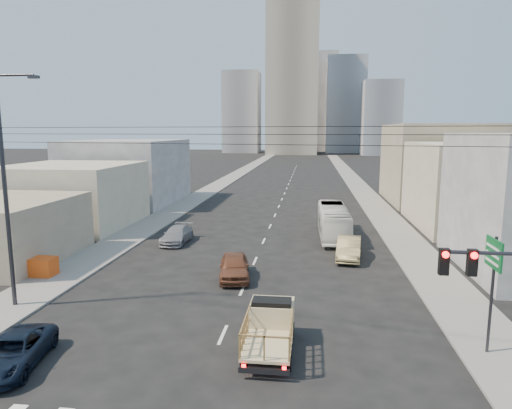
% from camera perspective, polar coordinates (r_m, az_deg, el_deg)
% --- Properties ---
extents(ground, '(420.00, 420.00, 0.00)m').
position_cam_1_polar(ground, '(19.80, -5.33, -18.34)').
color(ground, black).
rests_on(ground, ground).
extents(sidewalk_left, '(3.50, 180.00, 0.12)m').
position_cam_1_polar(sidewalk_left, '(88.99, -3.25, 3.29)').
color(sidewalk_left, gray).
rests_on(sidewalk_left, ground).
extents(sidewalk_right, '(3.50, 180.00, 0.12)m').
position_cam_1_polar(sidewalk_right, '(87.98, 12.02, 3.03)').
color(sidewalk_right, gray).
rests_on(sidewalk_right, ground).
extents(lane_dashes, '(0.15, 104.00, 0.01)m').
position_cam_1_polar(lane_dashes, '(70.84, 3.72, 1.73)').
color(lane_dashes, silver).
rests_on(lane_dashes, ground).
extents(flatbed_pickup, '(1.95, 4.41, 1.90)m').
position_cam_1_polar(flatbed_pickup, '(19.73, 1.75, -14.88)').
color(flatbed_pickup, '#CAB787').
rests_on(flatbed_pickup, ground).
extents(navy_pickup, '(2.79, 4.77, 1.25)m').
position_cam_1_polar(navy_pickup, '(20.94, -28.10, -15.94)').
color(navy_pickup, black).
rests_on(navy_pickup, ground).
extents(city_bus, '(2.54, 10.00, 2.77)m').
position_cam_1_polar(city_bus, '(40.31, 9.65, -2.05)').
color(city_bus, white).
rests_on(city_bus, ground).
extents(sedan_brown, '(2.54, 4.77, 1.54)m').
position_cam_1_polar(sedan_brown, '(28.80, -2.72, -7.72)').
color(sedan_brown, brown).
rests_on(sedan_brown, ground).
extents(sedan_tan, '(2.14, 4.86, 1.55)m').
position_cam_1_polar(sedan_tan, '(33.73, 11.53, -5.37)').
color(sedan_tan, '#918254').
rests_on(sedan_tan, ground).
extents(sedan_grey, '(1.97, 4.68, 1.35)m').
position_cam_1_polar(sedan_grey, '(38.24, -9.87, -3.76)').
color(sedan_grey, gray).
rests_on(sedan_grey, ground).
extents(traffic_signal, '(3.23, 0.35, 6.00)m').
position_cam_1_polar(traffic_signal, '(15.71, 29.22, -10.79)').
color(traffic_signal, '#2D2D33').
rests_on(traffic_signal, ground).
extents(green_sign, '(0.18, 1.60, 5.00)m').
position_cam_1_polar(green_sign, '(20.75, 27.52, -6.94)').
color(green_sign, '#2D2D33').
rests_on(green_sign, ground).
extents(streetlamp_left, '(2.36, 0.25, 12.00)m').
position_cam_1_polar(streetlamp_left, '(26.20, -28.72, 2.13)').
color(streetlamp_left, '#2D2D33').
rests_on(streetlamp_left, ground).
extents(overhead_wires, '(23.01, 5.02, 0.72)m').
position_cam_1_polar(overhead_wires, '(19.04, -4.77, 8.64)').
color(overhead_wires, black).
rests_on(overhead_wires, ground).
extents(crate_stack, '(1.80, 1.20, 1.14)m').
position_cam_1_polar(crate_stack, '(32.04, -25.32, -7.02)').
color(crate_stack, '#E04E15').
rests_on(crate_stack, sidewalk_left).
extents(bldg_right_mid, '(11.00, 14.00, 8.00)m').
position_cam_1_polar(bldg_right_mid, '(48.07, 25.88, 2.11)').
color(bldg_right_mid, '#B1A58E').
rests_on(bldg_right_mid, ground).
extents(bldg_right_far, '(12.00, 16.00, 10.00)m').
position_cam_1_polar(bldg_right_far, '(63.39, 21.72, 4.77)').
color(bldg_right_far, gray).
rests_on(bldg_right_far, ground).
extents(bldg_left_mid, '(11.00, 12.00, 6.00)m').
position_cam_1_polar(bldg_left_mid, '(47.45, -21.95, 1.06)').
color(bldg_left_mid, '#B1A58E').
rests_on(bldg_left_mid, ground).
extents(bldg_left_far, '(12.00, 16.00, 8.00)m').
position_cam_1_polar(bldg_left_far, '(61.02, -15.67, 3.99)').
color(bldg_left_far, gray).
rests_on(bldg_left_far, ground).
extents(high_rise_tower, '(20.00, 20.00, 60.00)m').
position_cam_1_polar(high_rise_tower, '(188.47, 4.62, 15.48)').
color(high_rise_tower, gray).
rests_on(high_rise_tower, ground).
extents(midrise_ne, '(16.00, 16.00, 40.00)m').
position_cam_1_polar(midrise_ne, '(202.94, 11.12, 12.05)').
color(midrise_ne, gray).
rests_on(midrise_ne, ground).
extents(midrise_nw, '(15.00, 15.00, 34.00)m').
position_cam_1_polar(midrise_nw, '(199.55, -1.76, 11.40)').
color(midrise_nw, gray).
rests_on(midrise_nw, ground).
extents(midrise_back, '(18.00, 18.00, 44.00)m').
position_cam_1_polar(midrise_back, '(217.54, 7.62, 12.46)').
color(midrise_back, gray).
rests_on(midrise_back, ground).
extents(midrise_east, '(14.00, 14.00, 28.00)m').
position_cam_1_polar(midrise_east, '(184.08, 15.30, 10.35)').
color(midrise_east, gray).
rests_on(midrise_east, ground).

